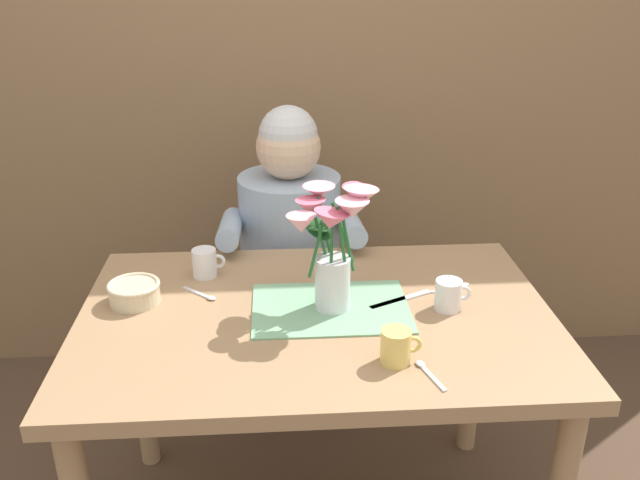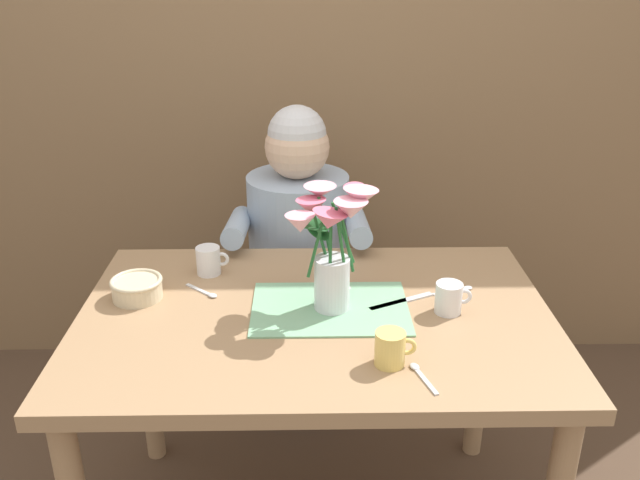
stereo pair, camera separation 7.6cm
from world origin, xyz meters
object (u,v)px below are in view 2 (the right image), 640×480
at_px(ceramic_mug, 391,348).
at_px(dinner_knife, 401,302).
at_px(seated_person, 299,269).
at_px(tea_cup, 450,299).
at_px(flower_vase, 332,239).
at_px(ceramic_bowl, 137,288).
at_px(coffee_cup, 209,260).

bearing_deg(ceramic_mug, dinner_knife, 77.72).
xyz_separation_m(seated_person, tea_cup, (0.39, -0.62, 0.22)).
height_order(flower_vase, tea_cup, flower_vase).
xyz_separation_m(ceramic_bowl, ceramic_mug, (0.63, -0.32, 0.01)).
xyz_separation_m(seated_person, flower_vase, (0.09, -0.59, 0.37)).
xyz_separation_m(seated_person, ceramic_mug, (0.21, -0.85, 0.22)).
bearing_deg(seated_person, dinner_knife, -65.83).
xyz_separation_m(ceramic_bowl, tea_cup, (0.81, -0.09, 0.01)).
bearing_deg(ceramic_mug, flower_vase, 115.78).
relative_size(seated_person, ceramic_bowl, 8.35).
relative_size(seated_person, ceramic_mug, 12.20).
height_order(dinner_knife, ceramic_mug, ceramic_mug).
bearing_deg(dinner_knife, ceramic_mug, -128.44).
bearing_deg(ceramic_bowl, dinner_knife, -3.12).
distance_m(flower_vase, tea_cup, 0.34).
height_order(tea_cup, coffee_cup, same).
xyz_separation_m(ceramic_bowl, dinner_knife, (0.69, -0.04, -0.03)).
bearing_deg(seated_person, ceramic_bowl, -130.23).
xyz_separation_m(ceramic_mug, coffee_cup, (-0.46, 0.46, 0.00)).
height_order(ceramic_mug, tea_cup, same).
bearing_deg(coffee_cup, ceramic_bowl, -140.14).
height_order(seated_person, ceramic_mug, seated_person).
xyz_separation_m(flower_vase, tea_cup, (0.30, -0.03, -0.15)).
distance_m(seated_person, flower_vase, 0.70).
height_order(flower_vase, dinner_knife, flower_vase).
relative_size(flower_vase, ceramic_bowl, 2.39).
xyz_separation_m(dinner_knife, tea_cup, (0.11, -0.06, 0.04)).
bearing_deg(ceramic_bowl, seated_person, 51.64).
relative_size(ceramic_mug, tea_cup, 1.00).
xyz_separation_m(ceramic_bowl, coffee_cup, (0.17, 0.14, 0.01)).
xyz_separation_m(flower_vase, dinner_knife, (0.18, 0.03, -0.19)).
bearing_deg(flower_vase, tea_cup, -5.54).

